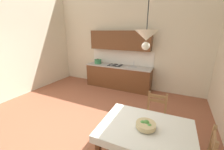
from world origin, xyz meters
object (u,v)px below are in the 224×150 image
(fruit_bowl, at_px, (146,125))
(pendant_lamp, at_px, (146,36))
(kitchen_cabinetry, at_px, (118,66))
(dining_table, at_px, (146,133))
(dining_chair_kitchen_side, at_px, (155,116))

(fruit_bowl, distance_m, pendant_lamp, 1.31)
(kitchen_cabinetry, bearing_deg, dining_table, -60.03)
(kitchen_cabinetry, height_order, dining_chair_kitchen_side, kitchen_cabinetry)
(kitchen_cabinetry, relative_size, pendant_lamp, 3.23)
(kitchen_cabinetry, distance_m, dining_table, 3.54)
(dining_chair_kitchen_side, bearing_deg, pendant_lamp, -98.12)
(kitchen_cabinetry, height_order, fruit_bowl, kitchen_cabinetry)
(kitchen_cabinetry, distance_m, fruit_bowl, 3.56)
(fruit_bowl, bearing_deg, dining_chair_kitchen_side, 88.44)
(dining_table, relative_size, dining_chair_kitchen_side, 1.56)
(dining_chair_kitchen_side, height_order, fruit_bowl, dining_chair_kitchen_side)
(dining_table, xyz_separation_m, pendant_lamp, (-0.10, 0.02, 1.48))
(dining_chair_kitchen_side, bearing_deg, kitchen_cabinetry, 129.21)
(kitchen_cabinetry, xyz_separation_m, fruit_bowl, (1.76, -3.09, -0.04))
(kitchen_cabinetry, height_order, dining_table, kitchen_cabinetry)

